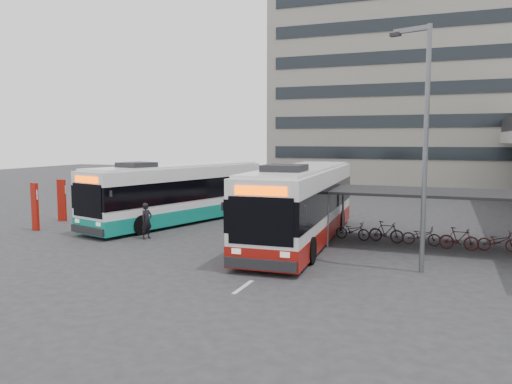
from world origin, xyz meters
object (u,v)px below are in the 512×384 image
(bus_teal, at_px, (179,194))
(bus_main, at_px, (302,205))
(lamp_post, at_px, (423,134))
(pedestrian, at_px, (147,221))

(bus_teal, bearing_deg, bus_main, -2.63)
(bus_main, distance_m, lamp_post, 7.46)
(bus_teal, bearing_deg, lamp_post, -9.33)
(bus_main, relative_size, bus_teal, 1.04)
(bus_main, xyz_separation_m, bus_teal, (-8.27, 2.80, -0.08))
(bus_main, distance_m, pedestrian, 7.65)
(bus_main, height_order, bus_teal, bus_main)
(bus_main, bearing_deg, lamp_post, -36.84)
(bus_main, distance_m, bus_teal, 8.73)
(lamp_post, bearing_deg, bus_main, 165.80)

